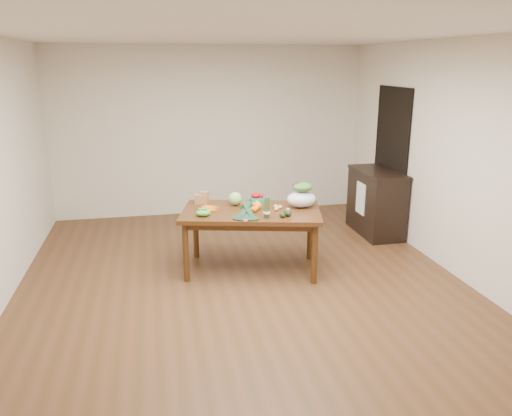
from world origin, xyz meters
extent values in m
plane|color=#58341E|center=(0.00, 0.00, 0.00)|extent=(6.00, 6.00, 0.00)
cube|color=white|center=(0.00, 0.00, 2.70)|extent=(5.00, 6.00, 0.02)
cube|color=silver|center=(0.00, 3.00, 1.35)|extent=(5.00, 0.02, 2.70)
cube|color=silver|center=(0.00, -3.00, 1.35)|extent=(5.00, 0.02, 2.70)
cube|color=silver|center=(2.50, 0.00, 1.35)|extent=(0.02, 6.00, 2.70)
cube|color=#4E2712|center=(0.18, 0.47, 0.38)|extent=(1.78, 1.26, 0.75)
cube|color=black|center=(2.48, 1.60, 1.05)|extent=(0.02, 1.00, 2.10)
cube|color=black|center=(2.22, 1.43, 0.47)|extent=(0.52, 1.02, 0.94)
cube|color=white|center=(1.96, 1.40, 0.55)|extent=(0.02, 0.28, 0.45)
sphere|color=#AADE80|center=(0.03, 0.73, 0.83)|extent=(0.16, 0.16, 0.16)
sphere|color=#DF570D|center=(0.11, 0.63, 0.79)|extent=(0.08, 0.08, 0.08)
sphere|color=#FCA10F|center=(0.27, 0.60, 0.79)|extent=(0.07, 0.07, 0.07)
sphere|color=orange|center=(0.26, 0.49, 0.79)|extent=(0.09, 0.09, 0.09)
ellipsoid|color=green|center=(-0.40, 0.35, 0.79)|extent=(0.17, 0.13, 0.08)
ellipsoid|color=tan|center=(0.47, 0.40, 0.77)|extent=(0.05, 0.05, 0.05)
ellipsoid|color=tan|center=(0.46, 0.38, 0.77)|extent=(0.05, 0.04, 0.04)
ellipsoid|color=#CFBE77|center=(0.53, 0.47, 0.77)|extent=(0.05, 0.05, 0.04)
ellipsoid|color=tan|center=(0.48, 0.49, 0.77)|extent=(0.06, 0.05, 0.05)
ellipsoid|color=tan|center=(0.59, 0.35, 0.77)|extent=(0.05, 0.04, 0.04)
ellipsoid|color=black|center=(0.46, 0.12, 0.78)|extent=(0.08, 0.10, 0.06)
ellipsoid|color=black|center=(0.53, 0.15, 0.79)|extent=(0.10, 0.13, 0.08)
camera|label=1|loc=(-0.91, -5.06, 2.43)|focal=35.00mm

